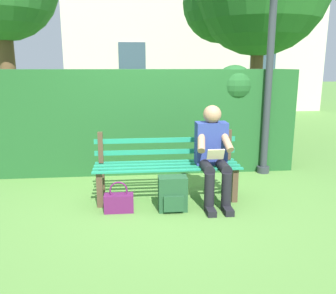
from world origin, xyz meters
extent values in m
plane|color=#517F38|center=(0.00, 0.00, 0.00)|extent=(60.00, 60.00, 0.00)
cube|color=#4C3828|center=(-0.82, 0.15, 0.22)|extent=(0.07, 0.07, 0.43)
cube|color=#4C3828|center=(0.82, 0.15, 0.22)|extent=(0.07, 0.07, 0.43)
cube|color=#4C3828|center=(-0.82, -0.15, 0.22)|extent=(0.07, 0.07, 0.43)
cube|color=#4C3828|center=(0.82, -0.15, 0.22)|extent=(0.07, 0.07, 0.43)
cube|color=#1E8460|center=(0.00, -0.20, 0.44)|extent=(1.79, 0.06, 0.02)
cube|color=#1E8460|center=(0.00, -0.07, 0.44)|extent=(1.79, 0.06, 0.02)
cube|color=#1E8460|center=(0.00, 0.07, 0.44)|extent=(1.79, 0.06, 0.02)
cube|color=#1E8460|center=(0.00, 0.20, 0.44)|extent=(1.79, 0.06, 0.02)
cube|color=#4C3828|center=(-0.82, -0.19, 0.65)|extent=(0.06, 0.06, 0.39)
cube|color=#4C3828|center=(0.82, -0.19, 0.65)|extent=(0.06, 0.06, 0.39)
cube|color=#1E8460|center=(0.00, -0.19, 0.57)|extent=(1.79, 0.02, 0.06)
cube|color=#1E8460|center=(0.00, -0.19, 0.72)|extent=(1.79, 0.02, 0.06)
cube|color=navy|center=(-0.55, -0.02, 0.71)|extent=(0.38, 0.22, 0.52)
sphere|color=#A57A5B|center=(-0.55, 0.00, 1.07)|extent=(0.22, 0.22, 0.22)
cylinder|color=black|center=(-0.65, 0.19, 0.47)|extent=(0.13, 0.42, 0.13)
cylinder|color=black|center=(-0.45, 0.19, 0.47)|extent=(0.13, 0.42, 0.13)
cylinder|color=black|center=(-0.65, 0.40, 0.23)|extent=(0.12, 0.12, 0.45)
cylinder|color=black|center=(-0.45, 0.40, 0.23)|extent=(0.12, 0.12, 0.45)
cube|color=black|center=(-0.65, 0.48, 0.04)|extent=(0.10, 0.24, 0.07)
cube|color=black|center=(-0.45, 0.48, 0.04)|extent=(0.10, 0.24, 0.07)
cylinder|color=#A57A5B|center=(-0.70, 0.12, 0.77)|extent=(0.14, 0.32, 0.26)
cylinder|color=#A57A5B|center=(-0.40, 0.12, 0.77)|extent=(0.14, 0.32, 0.26)
cube|color=beige|center=(-0.55, 0.24, 0.63)|extent=(0.20, 0.07, 0.13)
cube|color=#1E5123|center=(0.21, -1.39, 0.79)|extent=(4.62, 0.68, 1.58)
sphere|color=#1E5123|center=(-1.18, -1.29, 1.35)|extent=(0.61, 0.61, 0.61)
sphere|color=#1E5123|center=(1.36, -1.45, 1.27)|extent=(0.54, 0.54, 0.54)
cylinder|color=brown|center=(2.85, -3.31, 1.29)|extent=(0.30, 0.30, 2.58)
cube|color=beige|center=(-1.89, -9.76, 3.18)|extent=(9.08, 3.23, 6.36)
cube|color=#334756|center=(-4.16, -8.13, 1.78)|extent=(0.90, 0.04, 1.20)
cube|color=#334756|center=(0.38, -8.13, 1.78)|extent=(0.90, 0.04, 1.20)
cube|color=#1E4728|center=(-0.03, 0.34, 0.20)|extent=(0.33, 0.19, 0.41)
cube|color=#1E4728|center=(-0.03, 0.45, 0.12)|extent=(0.23, 0.04, 0.18)
cylinder|color=#1E4728|center=(-0.13, 0.23, 0.22)|extent=(0.04, 0.04, 0.24)
cylinder|color=#1E4728|center=(0.07, 0.23, 0.22)|extent=(0.04, 0.04, 0.24)
cube|color=#59194C|center=(0.59, 0.32, 0.10)|extent=(0.33, 0.15, 0.21)
torus|color=#59194C|center=(0.59, 0.32, 0.26)|extent=(0.21, 0.02, 0.21)
cylinder|color=brown|center=(-2.51, -4.08, 1.27)|extent=(0.29, 0.29, 2.53)
sphere|color=#236023|center=(-1.74, -4.54, 3.07)|extent=(1.85, 1.85, 1.85)
cylinder|color=#2D3338|center=(-1.61, -0.99, 0.05)|extent=(0.19, 0.19, 0.10)
cylinder|color=#2D3338|center=(-1.61, -0.99, 1.45)|extent=(0.11, 0.11, 2.91)
camera|label=1|loc=(0.41, 4.17, 1.65)|focal=37.86mm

